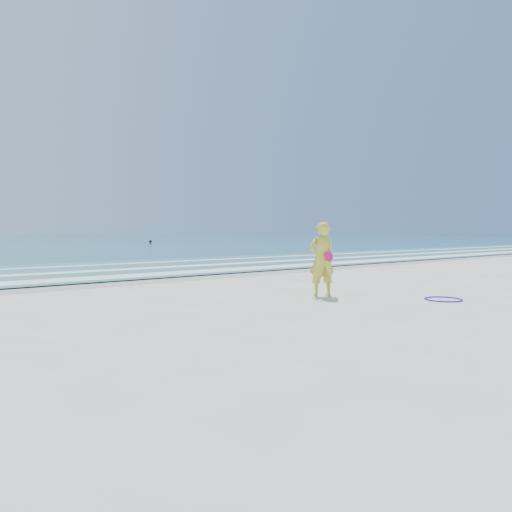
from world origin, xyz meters
TOP-DOWN VIEW (x-y plane):
  - ground at (0.00, 0.00)m, footprint 400.00×400.00m
  - wet_sand at (0.00, 9.00)m, footprint 400.00×2.40m
  - shallow at (0.00, 14.00)m, footprint 400.00×10.00m
  - foam_near at (0.00, 10.30)m, footprint 400.00×1.40m
  - foam_mid at (0.00, 13.20)m, footprint 400.00×0.90m
  - foam_far at (0.00, 16.50)m, footprint 400.00×0.60m
  - hoop at (3.43, -0.01)m, footprint 1.03×1.03m
  - buoy at (22.42, 51.75)m, footprint 0.38×0.38m
  - woman at (1.64, 2.36)m, footprint 0.82×0.71m

SIDE VIEW (x-z plane):
  - ground at x=0.00m, z-range 0.00..0.00m
  - wet_sand at x=0.00m, z-range 0.00..0.00m
  - hoop at x=3.43m, z-range 0.00..0.03m
  - shallow at x=0.00m, z-range 0.04..0.05m
  - foam_near at x=0.00m, z-range 0.05..0.06m
  - foam_mid at x=0.00m, z-range 0.05..0.06m
  - foam_far at x=0.00m, z-range 0.05..0.06m
  - buoy at x=22.42m, z-range 0.04..0.42m
  - woman at x=1.64m, z-range 0.00..1.91m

